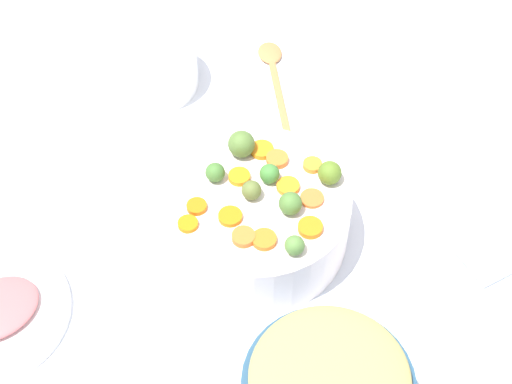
# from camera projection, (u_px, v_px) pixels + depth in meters

# --- Properties ---
(tabletop) EXTENTS (2.40, 2.40, 0.02)m
(tabletop) POSITION_uv_depth(u_px,v_px,m) (235.00, 261.00, 1.26)
(tabletop) COLOR white
(tabletop) RESTS_ON ground
(serving_bowl_carrots) EXTENTS (0.30, 0.30, 0.11)m
(serving_bowl_carrots) POSITION_uv_depth(u_px,v_px,m) (256.00, 217.00, 1.24)
(serving_bowl_carrots) COLOR white
(serving_bowl_carrots) RESTS_ON tabletop
(stuffing_mound) EXTENTS (0.20, 0.20, 0.03)m
(stuffing_mound) POSITION_uv_depth(u_px,v_px,m) (330.00, 377.00, 0.95)
(stuffing_mound) COLOR tan
(stuffing_mound) RESTS_ON metal_pot
(carrot_slice_0) EXTENTS (0.03, 0.03, 0.01)m
(carrot_slice_0) POSITION_uv_depth(u_px,v_px,m) (312.00, 165.00, 1.23)
(carrot_slice_0) COLOR orange
(carrot_slice_0) RESTS_ON serving_bowl_carrots
(carrot_slice_1) EXTENTS (0.05, 0.05, 0.01)m
(carrot_slice_1) POSITION_uv_depth(u_px,v_px,m) (312.00, 198.00, 1.19)
(carrot_slice_1) COLOR orange
(carrot_slice_1) RESTS_ON serving_bowl_carrots
(carrot_slice_2) EXTENTS (0.05, 0.05, 0.01)m
(carrot_slice_2) POSITION_uv_depth(u_px,v_px,m) (239.00, 177.00, 1.21)
(carrot_slice_2) COLOR orange
(carrot_slice_2) RESTS_ON serving_bowl_carrots
(carrot_slice_3) EXTENTS (0.05, 0.05, 0.01)m
(carrot_slice_3) POSITION_uv_depth(u_px,v_px,m) (230.00, 217.00, 1.16)
(carrot_slice_3) COLOR orange
(carrot_slice_3) RESTS_ON serving_bowl_carrots
(carrot_slice_4) EXTENTS (0.04, 0.04, 0.01)m
(carrot_slice_4) POSITION_uv_depth(u_px,v_px,m) (188.00, 224.00, 1.16)
(carrot_slice_4) COLOR orange
(carrot_slice_4) RESTS_ON serving_bowl_carrots
(carrot_slice_5) EXTENTS (0.05, 0.05, 0.01)m
(carrot_slice_5) POSITION_uv_depth(u_px,v_px,m) (262.00, 150.00, 1.25)
(carrot_slice_5) COLOR orange
(carrot_slice_5) RESTS_ON serving_bowl_carrots
(carrot_slice_6) EXTENTS (0.05, 0.05, 0.01)m
(carrot_slice_6) POSITION_uv_depth(u_px,v_px,m) (288.00, 186.00, 1.20)
(carrot_slice_6) COLOR orange
(carrot_slice_6) RESTS_ON serving_bowl_carrots
(carrot_slice_7) EXTENTS (0.03, 0.03, 0.01)m
(carrot_slice_7) POSITION_uv_depth(u_px,v_px,m) (197.00, 206.00, 1.18)
(carrot_slice_7) COLOR orange
(carrot_slice_7) RESTS_ON serving_bowl_carrots
(carrot_slice_8) EXTENTS (0.05, 0.05, 0.01)m
(carrot_slice_8) POSITION_uv_depth(u_px,v_px,m) (240.00, 238.00, 1.14)
(carrot_slice_8) COLOR orange
(carrot_slice_8) RESTS_ON serving_bowl_carrots
(carrot_slice_9) EXTENTS (0.04, 0.04, 0.01)m
(carrot_slice_9) POSITION_uv_depth(u_px,v_px,m) (264.00, 239.00, 1.14)
(carrot_slice_9) COLOR orange
(carrot_slice_9) RESTS_ON serving_bowl_carrots
(carrot_slice_10) EXTENTS (0.05, 0.05, 0.01)m
(carrot_slice_10) POSITION_uv_depth(u_px,v_px,m) (277.00, 159.00, 1.24)
(carrot_slice_10) COLOR orange
(carrot_slice_10) RESTS_ON serving_bowl_carrots
(carrot_slice_11) EXTENTS (0.05, 0.05, 0.01)m
(carrot_slice_11) POSITION_uv_depth(u_px,v_px,m) (310.00, 228.00, 1.15)
(carrot_slice_11) COLOR orange
(carrot_slice_11) RESTS_ON serving_bowl_carrots
(brussels_sprout_0) EXTENTS (0.03, 0.03, 0.03)m
(brussels_sprout_0) POSITION_uv_depth(u_px,v_px,m) (214.00, 173.00, 1.20)
(brussels_sprout_0) COLOR #467632
(brussels_sprout_0) RESTS_ON serving_bowl_carrots
(brussels_sprout_1) EXTENTS (0.03, 0.03, 0.03)m
(brussels_sprout_1) POSITION_uv_depth(u_px,v_px,m) (251.00, 190.00, 1.18)
(brussels_sprout_1) COLOR #5E6F33
(brussels_sprout_1) RESTS_ON serving_bowl_carrots
(brussels_sprout_2) EXTENTS (0.03, 0.03, 0.03)m
(brussels_sprout_2) POSITION_uv_depth(u_px,v_px,m) (295.00, 245.00, 1.12)
(brussels_sprout_2) COLOR #55823B
(brussels_sprout_2) RESTS_ON serving_bowl_carrots
(brussels_sprout_3) EXTENTS (0.03, 0.03, 0.03)m
(brussels_sprout_3) POSITION_uv_depth(u_px,v_px,m) (270.00, 174.00, 1.20)
(brussels_sprout_3) COLOR #428336
(brussels_sprout_3) RESTS_ON serving_bowl_carrots
(brussels_sprout_4) EXTENTS (0.04, 0.04, 0.04)m
(brussels_sprout_4) POSITION_uv_depth(u_px,v_px,m) (241.00, 144.00, 1.23)
(brussels_sprout_4) COLOR #557734
(brussels_sprout_4) RESTS_ON serving_bowl_carrots
(brussels_sprout_5) EXTENTS (0.04, 0.04, 0.04)m
(brussels_sprout_5) POSITION_uv_depth(u_px,v_px,m) (330.00, 173.00, 1.20)
(brussels_sprout_5) COLOR #5B7D25
(brussels_sprout_5) RESTS_ON serving_bowl_carrots
(brussels_sprout_6) EXTENTS (0.04, 0.04, 0.04)m
(brussels_sprout_6) POSITION_uv_depth(u_px,v_px,m) (290.00, 203.00, 1.16)
(brussels_sprout_6) COLOR #4D7A35
(brussels_sprout_6) RESTS_ON serving_bowl_carrots
(wooden_spoon) EXTENTS (0.32, 0.11, 0.01)m
(wooden_spoon) POSITION_uv_depth(u_px,v_px,m) (275.00, 76.00, 1.52)
(wooden_spoon) COLOR #BF7B45
(wooden_spoon) RESTS_ON tabletop
(casserole_dish) EXTENTS (0.18, 0.18, 0.08)m
(casserole_dish) POSITION_uv_depth(u_px,v_px,m) (150.00, 68.00, 1.48)
(casserole_dish) COLOR white
(casserole_dish) RESTS_ON tabletop
(dish_towel) EXTENTS (0.13, 0.13, 0.01)m
(dish_towel) POSITION_uv_depth(u_px,v_px,m) (489.00, 246.00, 1.26)
(dish_towel) COLOR #9BA5B7
(dish_towel) RESTS_ON tabletop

